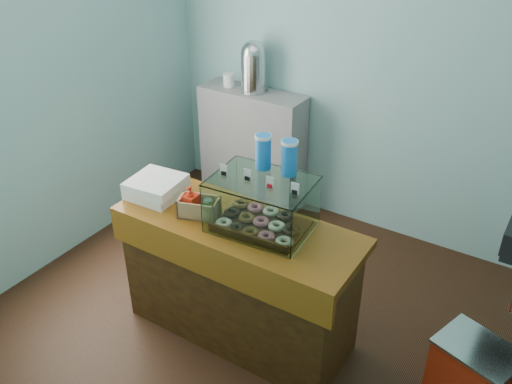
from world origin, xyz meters
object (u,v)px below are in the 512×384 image
Objects in this scene: display_case at (264,200)px; coffee_urn at (254,65)px; red_cooler at (473,371)px; counter at (238,279)px.

coffee_urn is (-1.04, 1.51, 0.26)m from display_case.
coffee_urn is 0.85× the size of red_cooler.
counter is at bearing -60.67° from coffee_urn.
display_case is (0.15, 0.08, 0.62)m from counter.
coffee_urn is (-0.89, 1.58, 0.88)m from counter.
coffee_urn reaches higher than counter.
counter reaches higher than red_cooler.
red_cooler is (1.34, 0.22, -0.87)m from display_case.
counter is 3.52× the size of coffee_urn.
red_cooler is at bearing 11.35° from counter.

